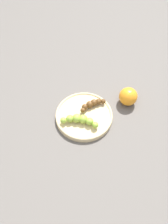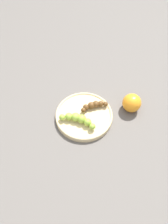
% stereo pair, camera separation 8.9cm
% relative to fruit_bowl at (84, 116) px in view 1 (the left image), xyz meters
% --- Properties ---
extents(ground_plane, '(2.40, 2.40, 0.00)m').
position_rel_fruit_bowl_xyz_m(ground_plane, '(0.00, 0.00, -0.01)').
color(ground_plane, '#56514C').
extents(fruit_bowl, '(0.23, 0.23, 0.02)m').
position_rel_fruit_bowl_xyz_m(fruit_bowl, '(0.00, 0.00, 0.00)').
color(fruit_bowl, '#D1B784').
rests_on(fruit_bowl, ground_plane).
extents(banana_green, '(0.05, 0.15, 0.03)m').
position_rel_fruit_bowl_xyz_m(banana_green, '(0.04, -0.01, 0.02)').
color(banana_green, '#8CAD38').
rests_on(banana_green, fruit_bowl).
extents(banana_overripe, '(0.07, 0.10, 0.03)m').
position_rel_fruit_bowl_xyz_m(banana_overripe, '(-0.04, 0.03, 0.02)').
color(banana_overripe, '#593819').
rests_on(banana_overripe, fruit_bowl).
extents(orange_fruit, '(0.08, 0.08, 0.08)m').
position_rel_fruit_bowl_xyz_m(orange_fruit, '(-0.10, 0.17, 0.03)').
color(orange_fruit, orange).
rests_on(orange_fruit, ground_plane).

